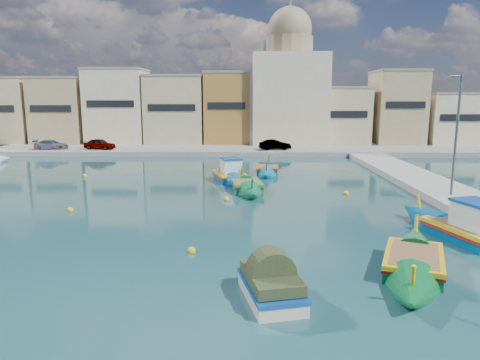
% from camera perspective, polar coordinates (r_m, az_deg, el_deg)
% --- Properties ---
extents(ground, '(160.00, 160.00, 0.00)m').
position_cam_1_polar(ground, '(22.43, -10.69, -6.27)').
color(ground, '#122E38').
rests_on(ground, ground).
extents(north_quay, '(80.00, 8.00, 0.60)m').
position_cam_1_polar(north_quay, '(53.54, -3.65, 3.92)').
color(north_quay, gray).
rests_on(north_quay, ground).
extents(north_townhouses, '(83.20, 7.87, 10.19)m').
position_cam_1_polar(north_townhouses, '(60.41, 3.31, 9.14)').
color(north_townhouses, tan).
rests_on(north_townhouses, ground).
extents(church_block, '(10.00, 10.00, 19.10)m').
position_cam_1_polar(church_block, '(61.26, 6.50, 12.30)').
color(church_block, beige).
rests_on(church_block, ground).
extents(quay_street_lamp, '(1.18, 0.16, 8.00)m').
position_cam_1_polar(quay_street_lamp, '(29.95, 26.79, 5.42)').
color(quay_street_lamp, '#595B60').
rests_on(quay_street_lamp, ground).
extents(parked_cars, '(31.31, 2.50, 1.31)m').
position_cam_1_polar(parked_cars, '(53.68, -14.13, 4.63)').
color(parked_cars, '#4C1919').
rests_on(parked_cars, north_quay).
extents(luzzu_turquoise_cabin, '(4.74, 9.70, 3.06)m').
position_cam_1_polar(luzzu_turquoise_cabin, '(22.61, 28.01, -6.24)').
color(luzzu_turquoise_cabin, '#005396').
rests_on(luzzu_turquoise_cabin, ground).
extents(luzzu_blue_cabin, '(4.34, 8.62, 2.97)m').
position_cam_1_polar(luzzu_blue_cabin, '(34.69, -1.36, 0.46)').
color(luzzu_blue_cabin, '#0046A1').
rests_on(luzzu_blue_cabin, ground).
extents(luzzu_cyan_mid, '(2.40, 7.71, 2.24)m').
position_cam_1_polar(luzzu_cyan_mid, '(38.50, 3.72, 1.25)').
color(luzzu_cyan_mid, '#0078A1').
rests_on(luzzu_cyan_mid, ground).
extents(luzzu_green, '(2.99, 7.91, 2.43)m').
position_cam_1_polar(luzzu_green, '(30.94, 0.92, -0.96)').
color(luzzu_green, '#0A7044').
rests_on(luzzu_green, ground).
extents(luzzu_blue_south, '(5.07, 8.85, 2.52)m').
position_cam_1_polar(luzzu_blue_south, '(17.87, 22.12, -10.40)').
color(luzzu_blue_south, '#0A6D30').
rests_on(luzzu_blue_south, ground).
extents(tender_near, '(2.28, 3.30, 1.48)m').
position_cam_1_polar(tender_near, '(14.38, 4.15, -13.94)').
color(tender_near, beige).
rests_on(tender_near, ground).
extents(mooring_buoys, '(23.96, 23.00, 0.36)m').
position_cam_1_polar(mooring_buoys, '(28.80, -1.95, -2.19)').
color(mooring_buoys, yellow).
rests_on(mooring_buoys, ground).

